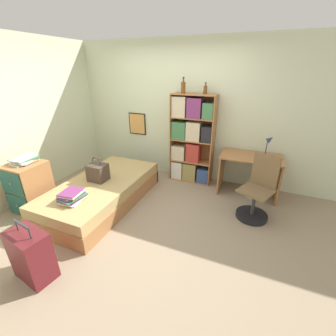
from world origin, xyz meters
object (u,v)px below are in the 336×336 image
at_px(bed, 103,192).
at_px(suitcase, 32,255).
at_px(dresser, 30,187).
at_px(desk_lamp, 269,142).
at_px(bottle_brown, 205,90).
at_px(bottle_green, 183,87).
at_px(desk, 250,168).
at_px(desk_chair, 256,198).
at_px(handbag, 98,172).
at_px(book_stack_on_bed, 72,196).
at_px(magazine_pile_on_dresser, 24,160).
at_px(waste_bin, 254,189).
at_px(bookcase, 191,141).

xyz_separation_m(bed, suitcase, (0.24, -1.50, 0.09)).
height_order(dresser, desk_lamp, desk_lamp).
bearing_deg(bottle_brown, suitcase, -109.70).
relative_size(bed, dresser, 2.66).
xyz_separation_m(bottle_green, desk, (1.30, -0.09, -1.29)).
xyz_separation_m(dresser, desk_chair, (3.28, 1.16, -0.08)).
relative_size(suitcase, bottle_brown, 3.71).
xyz_separation_m(suitcase, desk_chair, (2.13, 2.07, 0.03)).
distance_m(handbag, bottle_green, 2.06).
relative_size(book_stack_on_bed, desk, 0.36).
bearing_deg(magazine_pile_on_dresser, waste_bin, 27.77).
bearing_deg(bed, handbag, 166.08).
xyz_separation_m(desk_lamp, waste_bin, (-0.11, -0.15, -0.82)).
distance_m(bed, handbag, 0.35).
height_order(dresser, desk_chair, desk_chair).
bearing_deg(handbag, bookcase, 50.18).
relative_size(dresser, bookcase, 0.47).
bearing_deg(desk_chair, handbag, -166.98).
relative_size(dresser, desk_chair, 0.81).
xyz_separation_m(suitcase, dresser, (-1.15, 0.91, 0.11)).
xyz_separation_m(dresser, bottle_brown, (2.20, 2.01, 1.36)).
relative_size(handbag, bottle_green, 1.52).
bearing_deg(waste_bin, book_stack_on_bed, -141.74).
bearing_deg(bed, desk_chair, 13.67).
height_order(book_stack_on_bed, bottle_brown, bottle_brown).
relative_size(bed, magazine_pile_on_dresser, 5.41).
height_order(bed, waste_bin, bed).
height_order(bottle_green, desk_lamp, bottle_green).
height_order(bottle_green, waste_bin, bottle_green).
relative_size(bed, bottle_green, 7.70).
bearing_deg(bed, book_stack_on_bed, -89.54).
distance_m(suitcase, desk_lamp, 3.65).
bearing_deg(book_stack_on_bed, magazine_pile_on_dresser, 173.58).
bearing_deg(bookcase, bottle_green, -166.77).
bearing_deg(book_stack_on_bed, handbag, 95.67).
xyz_separation_m(bookcase, bottle_brown, (0.21, 0.04, 0.93)).
relative_size(book_stack_on_bed, bottle_green, 1.34).
distance_m(bed, desk_chair, 2.44).
bearing_deg(desk_chair, suitcase, -135.77).
relative_size(handbag, book_stack_on_bed, 1.13).
relative_size(bookcase, desk, 1.67).
bearing_deg(bed, bottle_brown, 47.87).
height_order(book_stack_on_bed, desk_lamp, desk_lamp).
bearing_deg(bottle_brown, handbag, -133.73).
height_order(bottle_brown, desk_lamp, bottle_brown).
bearing_deg(dresser, desk_lamp, 29.86).
xyz_separation_m(bottle_brown, desk, (0.92, -0.17, -1.26)).
height_order(bottle_brown, desk_chair, bottle_brown).
relative_size(desk, waste_bin, 3.49).
bearing_deg(handbag, desk, 28.62).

